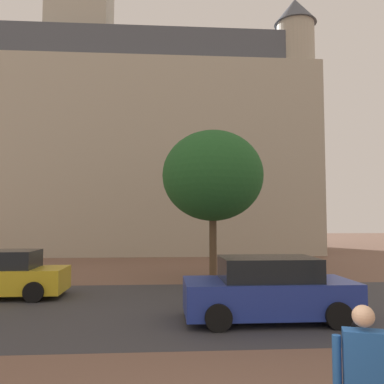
{
  "coord_description": "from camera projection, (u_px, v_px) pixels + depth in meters",
  "views": [
    {
      "loc": [
        -0.56,
        -3.16,
        2.59
      ],
      "look_at": [
        0.43,
        11.13,
        3.57
      ],
      "focal_mm": 37.47,
      "sensor_mm": 36.0,
      "label": 1
    }
  ],
  "objects": [
    {
      "name": "street_asphalt_strip",
      "position": [
        183.0,
        306.0,
        11.89
      ],
      "size": [
        120.0,
        8.12,
        0.0
      ],
      "primitive_type": "cube",
      "color": "#38383D",
      "rests_on": "ground_plane"
    },
    {
      "name": "car_blue",
      "position": [
        268.0,
        290.0,
        10.32
      ],
      "size": [
        4.32,
        2.11,
        1.61
      ],
      "color": "#23389E",
      "rests_on": "ground_plane"
    },
    {
      "name": "tree_curb_far",
      "position": [
        213.0,
        176.0,
        17.46
      ],
      "size": [
        4.39,
        4.39,
        6.47
      ],
      "color": "brown",
      "rests_on": "ground_plane"
    },
    {
      "name": "person_skater",
      "position": [
        365.0,
        383.0,
        3.97
      ],
      "size": [
        0.58,
        0.38,
        1.73
      ],
      "color": "#333338",
      "rests_on": "ground_plane"
    },
    {
      "name": "landmark_building",
      "position": [
        122.0,
        143.0,
        34.76
      ],
      "size": [
        29.68,
        14.7,
        35.74
      ],
      "color": "#B2A893",
      "rests_on": "ground_plane"
    },
    {
      "name": "ground_plane",
      "position": [
        181.0,
        299.0,
        12.96
      ],
      "size": [
        120.0,
        120.0,
        0.0
      ],
      "primitive_type": "plane",
      "color": "brown"
    }
  ]
}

